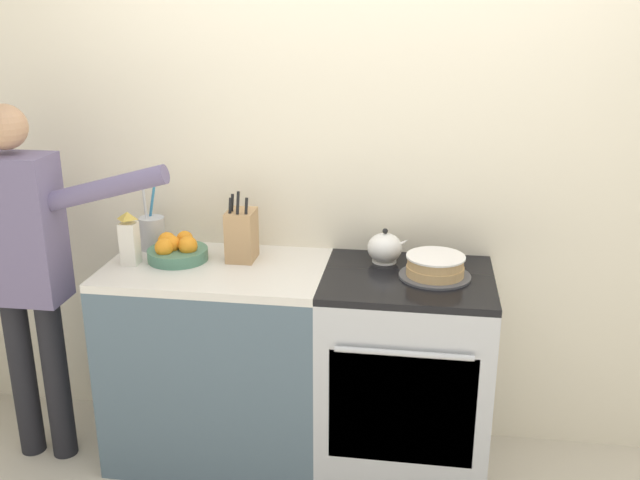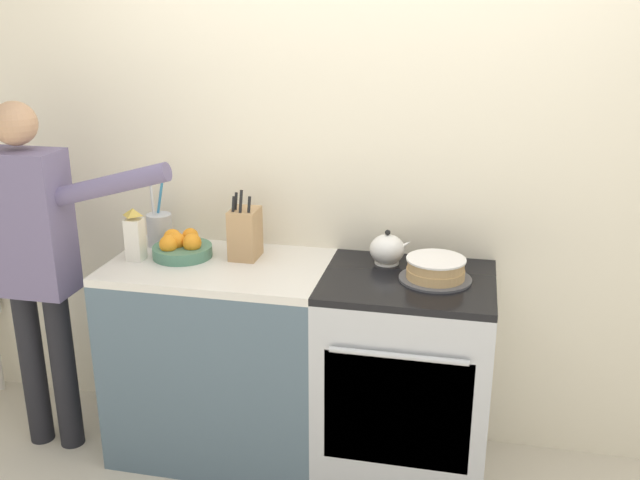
% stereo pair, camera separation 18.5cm
% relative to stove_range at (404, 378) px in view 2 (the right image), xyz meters
% --- Properties ---
extents(wall_back, '(8.00, 0.04, 2.60)m').
position_rel_stove_range_xyz_m(wall_back, '(-0.24, 0.32, 0.84)').
color(wall_back, silver).
rests_on(wall_back, ground_plane).
extents(counter_cabinet, '(0.95, 0.59, 0.92)m').
position_rel_stove_range_xyz_m(counter_cabinet, '(-0.83, 0.00, -0.00)').
color(counter_cabinet, '#4C6070').
rests_on(counter_cabinet, ground_plane).
extents(stove_range, '(0.71, 0.63, 0.92)m').
position_rel_stove_range_xyz_m(stove_range, '(0.00, 0.00, 0.00)').
color(stove_range, '#B7BABF').
rests_on(stove_range, ground_plane).
extents(layer_cake, '(0.30, 0.30, 0.09)m').
position_rel_stove_range_xyz_m(layer_cake, '(0.11, 0.01, 0.50)').
color(layer_cake, '#4C4C51').
rests_on(layer_cake, stove_range).
extents(tea_kettle, '(0.19, 0.15, 0.15)m').
position_rel_stove_range_xyz_m(tea_kettle, '(-0.11, 0.16, 0.52)').
color(tea_kettle, white).
rests_on(tea_kettle, stove_range).
extents(knife_block, '(0.12, 0.15, 0.32)m').
position_rel_stove_range_xyz_m(knife_block, '(-0.73, 0.10, 0.57)').
color(knife_block, tan).
rests_on(knife_block, counter_cabinet).
extents(utensil_crock, '(0.12, 0.12, 0.35)m').
position_rel_stove_range_xyz_m(utensil_crock, '(-1.17, 0.18, 0.54)').
color(utensil_crock, '#B7BABF').
rests_on(utensil_crock, counter_cabinet).
extents(fruit_bowl, '(0.26, 0.26, 0.12)m').
position_rel_stove_range_xyz_m(fruit_bowl, '(-1.02, 0.05, 0.51)').
color(fruit_bowl, '#4C7F66').
rests_on(fruit_bowl, counter_cabinet).
extents(milk_carton, '(0.07, 0.07, 0.24)m').
position_rel_stove_range_xyz_m(milk_carton, '(-1.19, -0.03, 0.57)').
color(milk_carton, white).
rests_on(milk_carton, counter_cabinet).
extents(person_baker, '(0.92, 0.20, 1.62)m').
position_rel_stove_range_xyz_m(person_baker, '(-1.62, -0.14, 0.50)').
color(person_baker, black).
rests_on(person_baker, ground_plane).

